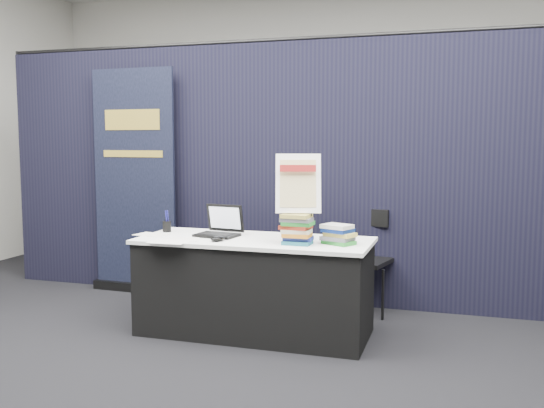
{
  "coord_description": "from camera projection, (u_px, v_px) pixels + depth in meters",
  "views": [
    {
      "loc": [
        1.51,
        -3.82,
        1.5
      ],
      "look_at": [
        0.14,
        0.55,
        1.02
      ],
      "focal_mm": 40.0,
      "sensor_mm": 36.0,
      "label": 1
    }
  ],
  "objects": [
    {
      "name": "book_stack_short",
      "position": [
        339.0,
        234.0,
        4.42
      ],
      "size": [
        0.25,
        0.22,
        0.15
      ],
      "rotation": [
        0.0,
        0.0,
        -0.42
      ],
      "color": "#217D29",
      "rests_on": "display_table"
    },
    {
      "name": "brochure_left",
      "position": [
        152.0,
        235.0,
        4.86
      ],
      "size": [
        0.28,
        0.22,
        0.0
      ],
      "primitive_type": "cube",
      "rotation": [
        0.0,
        0.0,
        -0.16
      ],
      "color": "white",
      "rests_on": "display_table"
    },
    {
      "name": "display_table",
      "position": [
        254.0,
        286.0,
        4.71
      ],
      "size": [
        1.8,
        0.75,
        0.75
      ],
      "color": "black",
      "rests_on": "floor"
    },
    {
      "name": "mouse",
      "position": [
        218.0,
        239.0,
        4.55
      ],
      "size": [
        0.13,
        0.15,
        0.04
      ],
      "primitive_type": "ellipsoid",
      "rotation": [
        0.0,
        0.0,
        -0.43
      ],
      "color": "black",
      "rests_on": "display_table"
    },
    {
      "name": "info_sign",
      "position": [
        298.0,
        184.0,
        4.4
      ],
      "size": [
        0.35,
        0.21,
        0.45
      ],
      "rotation": [
        0.0,
        0.0,
        0.28
      ],
      "color": "black",
      "rests_on": "book_stack_tall"
    },
    {
      "name": "pullup_banner",
      "position": [
        134.0,
        194.0,
        5.97
      ],
      "size": [
        0.94,
        0.13,
        2.2
      ],
      "rotation": [
        0.0,
        0.0,
        -0.03
      ],
      "color": "black",
      "rests_on": "floor"
    },
    {
      "name": "stacking_chair",
      "position": [
        365.0,
        255.0,
        5.32
      ],
      "size": [
        0.49,
        0.5,
        0.89
      ],
      "rotation": [
        0.0,
        0.0,
        -0.24
      ],
      "color": "black",
      "rests_on": "floor"
    },
    {
      "name": "book_stack_tall",
      "position": [
        297.0,
        229.0,
        4.4
      ],
      "size": [
        0.21,
        0.17,
        0.22
      ],
      "rotation": [
        0.0,
        0.0,
        -0.04
      ],
      "color": "#1C5C6C",
      "rests_on": "display_table"
    },
    {
      "name": "brochure_mid",
      "position": [
        169.0,
        242.0,
        4.52
      ],
      "size": [
        0.29,
        0.21,
        0.0
      ],
      "primitive_type": "cube",
      "rotation": [
        0.0,
        0.0,
        0.02
      ],
      "color": "white",
      "rests_on": "display_table"
    },
    {
      "name": "laptop",
      "position": [
        219.0,
        228.0,
        4.81
      ],
      "size": [
        0.35,
        0.3,
        0.24
      ],
      "rotation": [
        0.0,
        0.0,
        -0.14
      ],
      "color": "black",
      "rests_on": "display_table"
    },
    {
      "name": "wall_back",
      "position": [
        341.0,
        121.0,
        7.84
      ],
      "size": [
        8.0,
        0.02,
        3.5
      ],
      "primitive_type": "cube",
      "color": "beige",
      "rests_on": "floor"
    },
    {
      "name": "floor",
      "position": [
        229.0,
        357.0,
        4.23
      ],
      "size": [
        8.0,
        8.0,
        0.0
      ],
      "primitive_type": "plane",
      "color": "black",
      "rests_on": "ground"
    },
    {
      "name": "drape_partition",
      "position": [
        291.0,
        173.0,
        5.62
      ],
      "size": [
        6.0,
        0.08,
        2.4
      ],
      "primitive_type": "cube",
      "color": "black",
      "rests_on": "floor"
    },
    {
      "name": "brochure_right",
      "position": [
        180.0,
        239.0,
        4.63
      ],
      "size": [
        0.33,
        0.28,
        0.0
      ],
      "primitive_type": "cube",
      "rotation": [
        0.0,
        0.0,
        0.34
      ],
      "color": "white",
      "rests_on": "display_table"
    },
    {
      "name": "pen_cup",
      "position": [
        167.0,
        227.0,
        5.01
      ],
      "size": [
        0.09,
        0.09,
        0.09
      ],
      "primitive_type": "cylinder",
      "rotation": [
        0.0,
        0.0,
        -0.37
      ],
      "color": "black",
      "rests_on": "display_table"
    }
  ]
}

